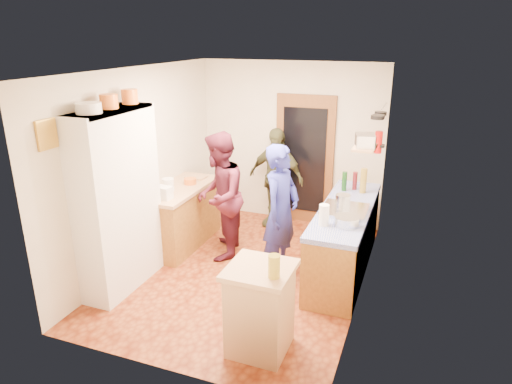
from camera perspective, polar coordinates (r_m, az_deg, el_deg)
The scene contains 44 objects.
floor at distance 6.16m, azimuth -1.35°, elevation -9.96°, with size 3.00×4.00×0.02m, color brown.
ceiling at distance 5.39m, azimuth -1.57°, elevation 15.14°, with size 3.00×4.00×0.02m, color silver.
wall_back at distance 7.47m, azimuth 4.35°, elevation 6.09°, with size 3.00×0.02×2.60m, color beige.
wall_front at distance 3.97m, azimuth -12.41°, elevation -6.52°, with size 3.00×0.02×2.60m, color beige.
wall_left at distance 6.34m, azimuth -14.24°, elevation 3.13°, with size 0.02×4.00×2.60m, color beige.
wall_right at distance 5.29m, azimuth 13.91°, elevation -0.05°, with size 0.02×4.00×2.60m, color beige.
door_frame at distance 7.43m, azimuth 6.06°, elevation 3.98°, with size 0.95×0.06×2.10m, color brown.
door_glass at distance 7.40m, azimuth 6.00°, elevation 3.91°, with size 0.70×0.02×1.70m, color black.
hutch_body at distance 5.67m, azimuth -16.83°, elevation -1.16°, with size 0.40×1.20×2.20m, color silver.
hutch_top_shelf at distance 5.40m, azimuth -17.95°, elevation 9.64°, with size 0.40×1.14×0.04m, color silver.
plate_stack at distance 5.15m, azimuth -20.19°, elevation 9.83°, with size 0.27×0.27×0.11m, color white.
orange_pot_a at distance 5.40m, azimuth -17.92°, elevation 10.73°, with size 0.20×0.20×0.16m, color orange.
orange_pot_b at distance 5.71m, azimuth -15.52°, elevation 11.43°, with size 0.19×0.19×0.17m, color orange.
left_counter_base at distance 6.82m, azimuth -9.37°, elevation -3.16°, with size 0.60×1.40×0.85m, color #9F6B29.
left_counter_top at distance 6.66m, azimuth -9.57°, elevation 0.42°, with size 0.64×1.44×0.05m, color tan.
toaster at distance 6.20m, azimuth -11.51°, elevation -0.08°, with size 0.23×0.15×0.17m, color white.
kettle at distance 6.48m, azimuth -10.93°, elevation 0.88°, with size 0.16×0.16×0.18m, color white.
orange_bowl at distance 6.76m, azimuth -8.24°, elevation 1.35°, with size 0.18×0.18×0.08m, color orange.
chopping_board at distance 7.04m, azimuth -7.52°, elevation 1.88°, with size 0.30×0.22×0.03m, color tan.
right_counter_base at distance 6.11m, azimuth 10.97°, elevation -6.05°, with size 0.60×2.20×0.84m, color #9F6B29.
right_counter_top at distance 5.94m, azimuth 11.24°, elevation -2.12°, with size 0.62×2.22×0.06m, color #1830B9.
hob at distance 5.77m, azimuth 11.00°, elevation -2.20°, with size 0.55×0.58×0.04m, color silver.
pot_on_hob at distance 5.89m, azimuth 10.83°, elevation -0.90°, with size 0.19×0.19×0.12m, color silver.
bottle_a at distance 6.49m, azimuth 10.99°, elevation 1.32°, with size 0.07×0.07×0.27m, color #143F14.
bottle_b at distance 6.57m, azimuth 12.26°, elevation 1.38°, with size 0.06×0.06×0.26m, color #591419.
bottle_c at distance 6.44m, azimuth 13.28°, elevation 1.38°, with size 0.09×0.09×0.35m, color olive.
paper_towel at distance 5.29m, azimuth 8.49°, elevation -2.86°, with size 0.11×0.11×0.25m, color white.
mixing_bowl at distance 5.35m, azimuth 11.26°, elevation -3.59°, with size 0.29×0.29×0.11m, color silver.
island_base at distance 4.60m, azimuth 0.49°, elevation -14.68°, with size 0.55×0.55×0.86m, color tan.
island_top at distance 4.36m, azimuth 0.50°, elevation -9.72°, with size 0.62×0.62×0.05m, color tan.
cutting_board at distance 4.41m, azimuth 0.12°, elevation -9.20°, with size 0.35×0.28×0.02m, color white.
oil_jar at distance 4.14m, azimuth 2.28°, elevation -9.28°, with size 0.11×0.11×0.22m, color #AD9E2D.
pan_rail at distance 6.60m, azimuth 15.73°, elevation 10.31°, with size 0.02×0.02×0.65m, color silver.
pan_hang_a at distance 6.45m, azimuth 14.94°, elevation 9.02°, with size 0.18×0.18×0.05m, color black.
pan_hang_b at distance 6.65m, azimuth 15.12°, elevation 9.12°, with size 0.16×0.16×0.05m, color black.
pan_hang_c at distance 6.85m, azimuth 15.31°, elevation 9.47°, with size 0.17×0.17×0.05m, color black.
wall_shelf at distance 5.62m, azimuth 13.41°, elevation 5.40°, with size 0.26×0.42×0.03m, color tan.
radio at distance 5.60m, azimuth 13.48°, elevation 6.29°, with size 0.22×0.30×0.15m, color silver.
ext_bracket at distance 6.88m, azimuth 15.51°, elevation 5.57°, with size 0.06×0.10×0.04m, color black.
fire_extinguisher at distance 6.87m, azimuth 15.05°, elevation 6.03°, with size 0.11×0.11×0.32m, color red.
picture_frame at distance 4.99m, azimuth -24.70°, elevation 6.57°, with size 0.03×0.25×0.30m, color gold.
person_hob at distance 5.74m, azimuth 3.30°, elevation -2.59°, with size 0.63×0.41×1.73m, color navy.
person_left at distance 6.28m, azimuth -4.26°, elevation -0.41°, with size 0.86×0.67×1.77m, color #4B1626.
person_back at distance 7.27m, azimuth 2.55°, elevation 1.74°, with size 0.95×0.40×1.62m, color #3E4126.
Camera 1 is at (2.02, -4.98, 3.00)m, focal length 32.00 mm.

